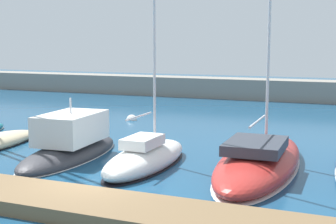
% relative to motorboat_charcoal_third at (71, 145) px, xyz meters
% --- Properties ---
extents(ground_plane, '(120.00, 120.00, 0.00)m').
position_rel_motorboat_charcoal_third_xyz_m(ground_plane, '(3.59, -4.03, -0.53)').
color(ground_plane, navy).
extents(dock_pier, '(32.31, 2.37, 0.44)m').
position_rel_motorboat_charcoal_third_xyz_m(dock_pier, '(3.59, -5.83, -0.31)').
color(dock_pier, brown).
rests_on(dock_pier, ground_plane).
extents(breakwater_seawall, '(108.00, 2.83, 1.80)m').
position_rel_motorboat_charcoal_third_xyz_m(breakwater_seawall, '(3.59, 25.36, 0.37)').
color(breakwater_seawall, gray).
rests_on(breakwater_seawall, ground_plane).
extents(motorboat_charcoal_third, '(2.99, 7.52, 2.97)m').
position_rel_motorboat_charcoal_third_xyz_m(motorboat_charcoal_third, '(0.00, 0.00, 0.00)').
color(motorboat_charcoal_third, '#2D2D33').
rests_on(motorboat_charcoal_third, ground_plane).
extents(sailboat_white_fourth, '(2.05, 6.33, 13.63)m').
position_rel_motorboat_charcoal_third_xyz_m(sailboat_white_fourth, '(3.75, -0.24, -0.15)').
color(sailboat_white_fourth, white).
rests_on(sailboat_white_fourth, ground_plane).
extents(sailboat_red_fifth, '(3.21, 9.90, 16.75)m').
position_rel_motorboat_charcoal_third_xyz_m(sailboat_red_fifth, '(8.10, 1.11, -0.17)').
color(sailboat_red_fifth, '#B72D28').
rests_on(sailboat_red_fifth, ground_plane).
extents(mooring_buoy_white, '(0.70, 0.70, 0.70)m').
position_rel_motorboat_charcoal_third_xyz_m(mooring_buoy_white, '(-2.26, 10.30, -0.53)').
color(mooring_buoy_white, white).
rests_on(mooring_buoy_white, ground_plane).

